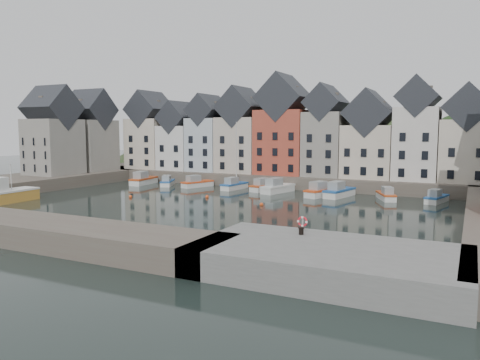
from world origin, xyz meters
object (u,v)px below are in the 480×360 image
Objects in this scene: boat_a at (143,180)px; mooring_bollard at (301,230)px; boat_d at (234,185)px; life_ring_post at (303,222)px.

boat_a is 54.52m from mooring_bollard.
boat_d reaches higher than life_ring_post.
life_ring_post is at bearing -49.47° from boat_d.
boat_a is at bearing 140.95° from life_ring_post.
mooring_bollard is 0.43× the size of life_ring_post.
life_ring_post reaches higher than boat_a.
life_ring_post reaches higher than mooring_bollard.
boat_a is at bearing -170.70° from boat_d.
boat_d is at bearing 124.38° from life_ring_post.
mooring_bollard is at bearing -49.77° from boat_d.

